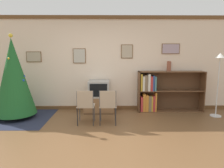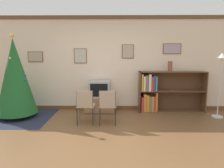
{
  "view_description": "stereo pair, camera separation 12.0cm",
  "coord_description": "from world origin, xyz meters",
  "px_view_note": "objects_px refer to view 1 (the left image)",
  "views": [
    {
      "loc": [
        0.21,
        -3.55,
        1.64
      ],
      "look_at": [
        0.27,
        1.23,
        0.91
      ],
      "focal_mm": 32.0,
      "sensor_mm": 36.0,
      "label": 1
    },
    {
      "loc": [
        0.33,
        -3.54,
        1.64
      ],
      "look_at": [
        0.27,
        1.23,
        0.91
      ],
      "focal_mm": 32.0,
      "sensor_mm": 36.0,
      "label": 2
    }
  ],
  "objects_px": {
    "christmas_tree": "(14,77)",
    "vase": "(169,66)",
    "folding_chair_right": "(108,105)",
    "standing_lamp": "(219,68)",
    "folding_chair_left": "(86,105)",
    "tv_console": "(99,104)",
    "television": "(99,89)",
    "bookshelf": "(158,92)"
  },
  "relations": [
    {
      "from": "folding_chair_right",
      "to": "standing_lamp",
      "type": "height_order",
      "value": "standing_lamp"
    },
    {
      "from": "television",
      "to": "bookshelf",
      "type": "distance_m",
      "value": 1.7
    },
    {
      "from": "tv_console",
      "to": "folding_chair_left",
      "type": "height_order",
      "value": "folding_chair_left"
    },
    {
      "from": "folding_chair_left",
      "to": "folding_chair_right",
      "type": "xyz_separation_m",
      "value": [
        0.51,
        0.0,
        0.0
      ]
    },
    {
      "from": "christmas_tree",
      "to": "folding_chair_right",
      "type": "height_order",
      "value": "christmas_tree"
    },
    {
      "from": "bookshelf",
      "to": "standing_lamp",
      "type": "xyz_separation_m",
      "value": [
        1.41,
        -0.52,
        0.72
      ]
    },
    {
      "from": "tv_console",
      "to": "television",
      "type": "relative_size",
      "value": 1.45
    },
    {
      "from": "folding_chair_right",
      "to": "folding_chair_left",
      "type": "bearing_deg",
      "value": 180.0
    },
    {
      "from": "tv_console",
      "to": "standing_lamp",
      "type": "distance_m",
      "value": 3.3
    },
    {
      "from": "tv_console",
      "to": "standing_lamp",
      "type": "bearing_deg",
      "value": -7.65
    },
    {
      "from": "tv_console",
      "to": "folding_chair_right",
      "type": "bearing_deg",
      "value": -75.75
    },
    {
      "from": "christmas_tree",
      "to": "standing_lamp",
      "type": "bearing_deg",
      "value": 0.69
    },
    {
      "from": "standing_lamp",
      "to": "folding_chair_right",
      "type": "bearing_deg",
      "value": -168.2
    },
    {
      "from": "vase",
      "to": "standing_lamp",
      "type": "height_order",
      "value": "standing_lamp"
    },
    {
      "from": "bookshelf",
      "to": "standing_lamp",
      "type": "distance_m",
      "value": 1.67
    },
    {
      "from": "bookshelf",
      "to": "television",
      "type": "bearing_deg",
      "value": -176.47
    },
    {
      "from": "television",
      "to": "vase",
      "type": "distance_m",
      "value": 2.06
    },
    {
      "from": "folding_chair_right",
      "to": "vase",
      "type": "relative_size",
      "value": 2.89
    },
    {
      "from": "folding_chair_left",
      "to": "bookshelf",
      "type": "bearing_deg",
      "value": 29.72
    },
    {
      "from": "folding_chair_right",
      "to": "television",
      "type": "bearing_deg",
      "value": 104.28
    },
    {
      "from": "television",
      "to": "folding_chair_right",
      "type": "bearing_deg",
      "value": -75.72
    },
    {
      "from": "christmas_tree",
      "to": "vase",
      "type": "xyz_separation_m",
      "value": [
        4.08,
        0.58,
        0.23
      ]
    },
    {
      "from": "folding_chair_left",
      "to": "folding_chair_right",
      "type": "height_order",
      "value": "same"
    },
    {
      "from": "christmas_tree",
      "to": "folding_chair_left",
      "type": "xyz_separation_m",
      "value": [
        1.85,
        -0.53,
        -0.59
      ]
    },
    {
      "from": "vase",
      "to": "tv_console",
      "type": "bearing_deg",
      "value": -177.04
    },
    {
      "from": "bookshelf",
      "to": "tv_console",
      "type": "bearing_deg",
      "value": -176.56
    },
    {
      "from": "christmas_tree",
      "to": "bookshelf",
      "type": "xyz_separation_m",
      "value": [
        3.81,
        0.58,
        -0.51
      ]
    },
    {
      "from": "christmas_tree",
      "to": "vase",
      "type": "height_order",
      "value": "christmas_tree"
    },
    {
      "from": "tv_console",
      "to": "vase",
      "type": "distance_m",
      "value": 2.24
    },
    {
      "from": "bookshelf",
      "to": "vase",
      "type": "height_order",
      "value": "vase"
    },
    {
      "from": "christmas_tree",
      "to": "standing_lamp",
      "type": "relative_size",
      "value": 1.28
    },
    {
      "from": "christmas_tree",
      "to": "tv_console",
      "type": "relative_size",
      "value": 2.57
    },
    {
      "from": "tv_console",
      "to": "christmas_tree",
      "type": "bearing_deg",
      "value": -167.2
    },
    {
      "from": "tv_console",
      "to": "folding_chair_left",
      "type": "relative_size",
      "value": 1.01
    },
    {
      "from": "folding_chair_left",
      "to": "vase",
      "type": "distance_m",
      "value": 2.62
    },
    {
      "from": "standing_lamp",
      "to": "vase",
      "type": "bearing_deg",
      "value": 155.57
    },
    {
      "from": "folding_chair_right",
      "to": "bookshelf",
      "type": "xyz_separation_m",
      "value": [
        1.44,
        1.11,
        0.08
      ]
    },
    {
      "from": "folding_chair_right",
      "to": "vase",
      "type": "xyz_separation_m",
      "value": [
        1.71,
        1.11,
        0.82
      ]
    },
    {
      "from": "christmas_tree",
      "to": "television",
      "type": "distance_m",
      "value": 2.2
    },
    {
      "from": "tv_console",
      "to": "standing_lamp",
      "type": "xyz_separation_m",
      "value": [
        3.11,
        -0.42,
        1.04
      ]
    },
    {
      "from": "folding_chair_left",
      "to": "bookshelf",
      "type": "distance_m",
      "value": 2.25
    },
    {
      "from": "folding_chair_left",
      "to": "standing_lamp",
      "type": "xyz_separation_m",
      "value": [
        3.36,
        0.6,
        0.8
      ]
    }
  ]
}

